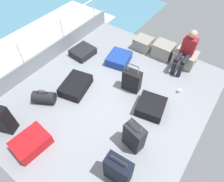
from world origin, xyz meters
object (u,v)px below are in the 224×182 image
object	(u,v)px
duffel_bag	(44,97)
paper_cup	(179,91)
cargo_crate_0	(143,43)
suitcase_4	(132,80)
suitcase_6	(1,119)
suitcase_0	(119,59)
passenger_seated	(186,51)
suitcase_8	(151,106)
suitcase_5	(31,143)
suitcase_1	(76,86)
cargo_crate_1	(163,50)
suitcase_3	(134,137)
cargo_crate_2	(185,58)
suitcase_2	(83,52)
suitcase_7	(118,170)

from	to	relation	value
duffel_bag	paper_cup	size ratio (longest dim) A/B	5.87
cargo_crate_0	suitcase_4	bearing A→B (deg)	-69.63
suitcase_6	cargo_crate_0	bearing A→B (deg)	76.98
suitcase_4	duffel_bag	distance (m)	2.13
suitcase_6	suitcase_0	bearing A→B (deg)	77.14
cargo_crate_0	suitcase_4	world-z (taller)	suitcase_4
passenger_seated	suitcase_8	world-z (taller)	passenger_seated
suitcase_0	suitcase_8	xyz separation A→B (m)	(1.54, -0.93, 0.00)
suitcase_0	suitcase_5	world-z (taller)	suitcase_5
suitcase_1	paper_cup	distance (m)	2.58
cargo_crate_1	suitcase_3	xyz separation A→B (m)	(0.79, -2.89, 0.13)
cargo_crate_1	suitcase_4	distance (m)	1.63
cargo_crate_2	suitcase_2	distance (m)	2.91
suitcase_0	suitcase_7	xyz separation A→B (m)	(1.78, -2.60, 0.23)
cargo_crate_0	cargo_crate_2	size ratio (longest dim) A/B	0.86
passenger_seated	suitcase_4	bearing A→B (deg)	-115.41
cargo_crate_0	suitcase_6	distance (m)	4.25
passenger_seated	suitcase_8	xyz separation A→B (m)	(0.02, -1.76, -0.46)
suitcase_4	suitcase_5	bearing A→B (deg)	-107.50
paper_cup	duffel_bag	bearing A→B (deg)	-139.20
suitcase_7	passenger_seated	bearing A→B (deg)	94.27
suitcase_1	suitcase_2	distance (m)	1.35
suitcase_7	suitcase_2	bearing A→B (deg)	141.61
cargo_crate_1	cargo_crate_2	world-z (taller)	cargo_crate_1
suitcase_0	cargo_crate_1	bearing A→B (deg)	48.24
cargo_crate_2	suitcase_3	world-z (taller)	suitcase_3
cargo_crate_1	suitcase_6	world-z (taller)	suitcase_6
suitcase_1	suitcase_4	size ratio (longest dim) A/B	1.14
cargo_crate_2	suitcase_6	world-z (taller)	suitcase_6
suitcase_6	duffel_bag	size ratio (longest dim) A/B	1.51
cargo_crate_1	cargo_crate_2	distance (m)	0.64
suitcase_0	suitcase_3	world-z (taller)	suitcase_3
suitcase_0	suitcase_5	distance (m)	3.12
suitcase_5	suitcase_7	bearing A→B (deg)	16.71
cargo_crate_1	suitcase_0	world-z (taller)	cargo_crate_1
duffel_bag	suitcase_1	bearing A→B (deg)	65.31
cargo_crate_2	suitcase_4	world-z (taller)	suitcase_4
suitcase_6	suitcase_5	bearing A→B (deg)	4.33
suitcase_7	paper_cup	size ratio (longest dim) A/B	8.21
cargo_crate_2	suitcase_5	world-z (taller)	cargo_crate_2
suitcase_3	suitcase_4	bearing A→B (deg)	123.73
cargo_crate_2	duffel_bag	xyz separation A→B (m)	(-2.14, -3.21, -0.06)
suitcase_2	paper_cup	bearing A→B (deg)	5.96
suitcase_7	suitcase_0	bearing A→B (deg)	124.44
suitcase_1	paper_cup	world-z (taller)	suitcase_1
suitcase_2	suitcase_8	size ratio (longest dim) A/B	0.91
suitcase_8	paper_cup	world-z (taller)	suitcase_8
cargo_crate_1	suitcase_6	bearing A→B (deg)	-111.10
cargo_crate_1	suitcase_3	distance (m)	3.00
suitcase_0	suitcase_3	bearing A→B (deg)	-48.81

